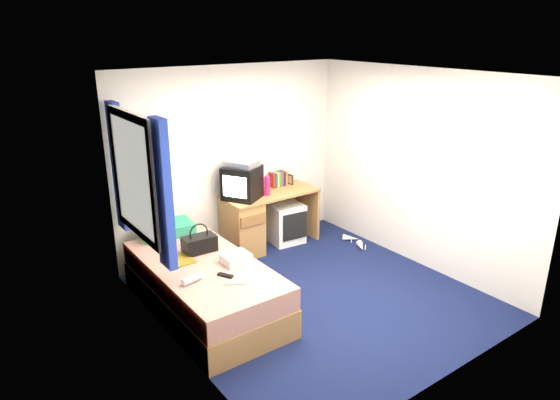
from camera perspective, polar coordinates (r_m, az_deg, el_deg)
ground at (r=5.65m, az=3.88°, el=-10.89°), size 3.40×3.40×0.00m
room_shell at (r=5.08m, az=4.25°, el=3.42°), size 3.40×3.40×3.40m
bed at (r=5.33m, az=-8.60°, el=-9.77°), size 1.01×2.00×0.54m
pillow at (r=5.94m, az=-12.85°, el=-3.28°), size 0.63×0.43×0.13m
desk at (r=6.59m, az=-3.14°, el=-2.40°), size 1.30×0.55×0.75m
storage_cube at (r=6.88m, az=0.58°, el=-2.61°), size 0.48×0.48×0.54m
crt_tv at (r=6.33m, az=-4.37°, el=1.99°), size 0.56×0.57×0.42m
vcr at (r=6.26m, az=-4.41°, el=4.18°), size 0.41×0.47×0.07m
book_row at (r=6.85m, az=-0.23°, el=2.42°), size 0.24×0.13×0.20m
picture_frame at (r=6.94m, az=1.17°, el=2.38°), size 0.02×0.12×0.14m
pink_water_bottle at (r=6.47m, az=-1.48°, el=1.57°), size 0.09×0.09×0.24m
aerosol_can at (r=6.53m, az=-2.40°, el=1.48°), size 0.06×0.06×0.19m
handbag at (r=5.43m, az=-9.20°, el=-4.90°), size 0.36×0.21×0.32m
towel at (r=5.16m, az=-5.06°, el=-6.62°), size 0.28×0.23×0.09m
magazine at (r=5.29m, az=-11.18°, el=-6.74°), size 0.22×0.29×0.01m
water_bottle at (r=4.83m, az=-10.06°, el=-8.90°), size 0.21×0.11×0.07m
colour_swatch_fan at (r=4.78m, az=-5.17°, el=-9.42°), size 0.22×0.16×0.01m
remote_control at (r=4.91m, az=-6.28°, el=-8.55°), size 0.12×0.16×0.02m
window_assembly at (r=5.10m, az=-16.00°, el=2.38°), size 0.11×1.42×1.40m
white_heels at (r=6.92m, az=8.66°, el=-4.78°), size 0.28×0.51×0.09m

